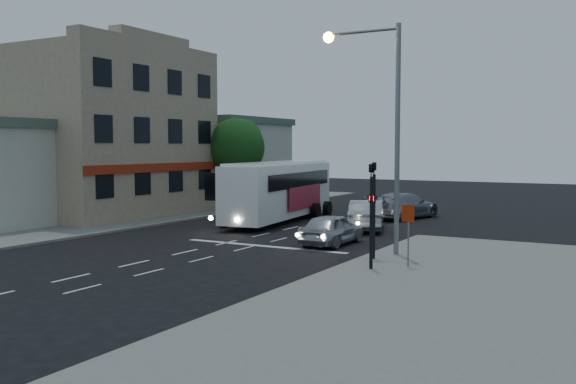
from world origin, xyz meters
The scene contains 15 objects.
ground centered at (0.00, 0.00, 0.00)m, with size 120.00×120.00×0.00m, color black.
sidewalk_near centered at (13.00, -4.00, 0.06)m, with size 12.00×24.00×0.12m, color slate.
sidewalk_far centered at (-13.00, 8.00, 0.06)m, with size 12.00×50.00×0.12m, color slate.
road_markings centered at (1.29, 3.31, 0.00)m, with size 8.00×30.55×0.01m.
tour_bus centered at (-2.09, 10.47, 1.89)m, with size 3.82×11.61×3.49m.
car_suv centered at (4.42, 3.80, 0.70)m, with size 1.66×4.13×1.41m, color #A6AAB2.
car_sedan_a centered at (3.82, 9.31, 0.78)m, with size 1.66×4.76×1.57m, color #BBBBC4.
car_sedan_b centered at (3.71, 15.51, 0.79)m, with size 2.22×5.47×1.59m, color gray.
traffic_signal_main centered at (7.60, 0.78, 2.42)m, with size 0.25×0.35×4.10m.
traffic_signal_side centered at (8.30, -1.20, 2.42)m, with size 0.18×0.15×4.10m.
regulatory_sign centered at (9.30, -0.24, 1.60)m, with size 0.45×0.12×2.20m.
streetlight centered at (7.34, 2.20, 5.73)m, with size 3.32×0.44×9.00m.
main_building centered at (-13.96, 8.00, 5.16)m, with size 10.12×12.00×11.00m.
low_building_north centered at (-13.50, 20.00, 3.39)m, with size 9.40×9.40×6.50m.
street_tree centered at (-8.21, 15.02, 4.50)m, with size 4.00×4.00×6.20m.
Camera 1 is at (16.53, -21.81, 4.33)m, focal length 40.00 mm.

